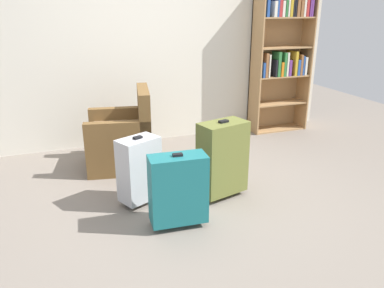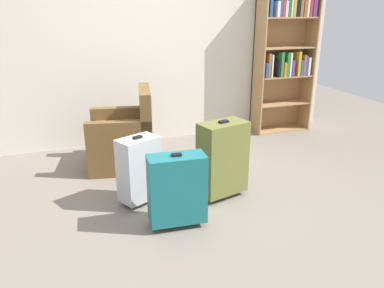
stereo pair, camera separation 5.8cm
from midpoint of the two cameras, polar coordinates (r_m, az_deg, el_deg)
The scene contains 8 objects.
ground_plane at distance 3.62m, azimuth -0.23°, elevation -9.00°, with size 9.50×9.50×0.00m, color slate.
back_wall at distance 5.09m, azimuth -8.13°, elevation 14.68°, with size 5.43×0.10×2.60m, color beige.
bookshelf at distance 5.68m, azimuth 13.00°, elevation 13.39°, with size 0.84×0.32×2.00m.
armchair at distance 4.41m, azimuth -10.65°, elevation 0.62°, with size 0.82×0.82×0.90m.
mug at distance 4.50m, azimuth -4.66°, elevation -2.34°, with size 0.12×0.08×0.10m.
suitcase_teal at distance 3.14m, azimuth -2.63°, elevation -6.78°, with size 0.48×0.25×0.65m.
suitcase_olive at distance 3.61m, azimuth 4.14°, elevation -2.08°, with size 0.50×0.36×0.77m.
suitcase_silver at distance 3.52m, azimuth -8.38°, elevation -3.78°, with size 0.43×0.36×0.66m.
Camera 1 is at (-1.10, -2.97, 1.75)m, focal length 35.57 mm.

